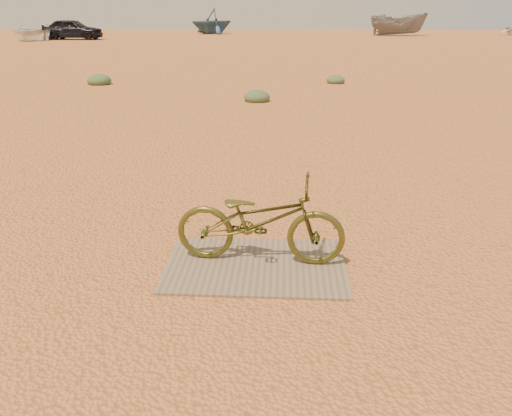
# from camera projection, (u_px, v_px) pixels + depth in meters

# --- Properties ---
(ground) EXTENTS (120.00, 120.00, 0.00)m
(ground) POSITION_uv_depth(u_px,v_px,m) (315.00, 264.00, 4.54)
(ground) COLOR #D87D45
(ground) RESTS_ON ground
(plywood_board) EXTENTS (1.61, 1.09, 0.02)m
(plywood_board) POSITION_uv_depth(u_px,v_px,m) (256.00, 265.00, 4.50)
(plywood_board) COLOR #7E6656
(plywood_board) RESTS_ON ground
(bicycle) EXTENTS (1.54, 0.61, 0.79)m
(bicycle) POSITION_uv_depth(u_px,v_px,m) (260.00, 220.00, 4.42)
(bicycle) COLOR #4B4B1C
(bicycle) RESTS_ON plywood_board
(car) EXTENTS (4.57, 1.89, 1.55)m
(car) POSITION_uv_depth(u_px,v_px,m) (72.00, 29.00, 39.23)
(car) COLOR black
(car) RESTS_ON ground
(boat_near_left) EXTENTS (5.04, 6.47, 1.23)m
(boat_near_left) POSITION_uv_depth(u_px,v_px,m) (33.00, 32.00, 38.71)
(boat_near_left) COLOR white
(boat_near_left) RESTS_ON ground
(boat_far_left) EXTENTS (5.88, 5.84, 2.35)m
(boat_far_left) POSITION_uv_depth(u_px,v_px,m) (212.00, 21.00, 48.54)
(boat_far_left) COLOR #325A7B
(boat_far_left) RESTS_ON ground
(boat_mid_right) EXTENTS (5.07, 1.97, 1.95)m
(boat_mid_right) POSITION_uv_depth(u_px,v_px,m) (398.00, 24.00, 45.01)
(boat_mid_right) COLOR slate
(boat_mid_right) RESTS_ON ground
(kale_a) EXTENTS (0.66, 0.66, 0.37)m
(kale_a) POSITION_uv_depth(u_px,v_px,m) (257.00, 101.00, 12.69)
(kale_a) COLOR #577049
(kale_a) RESTS_ON ground
(kale_b) EXTENTS (0.58, 0.58, 0.32)m
(kale_b) POSITION_uv_depth(u_px,v_px,m) (335.00, 83.00, 15.83)
(kale_b) COLOR #577049
(kale_b) RESTS_ON ground
(kale_c) EXTENTS (0.74, 0.74, 0.41)m
(kale_c) POSITION_uv_depth(u_px,v_px,m) (100.00, 84.00, 15.59)
(kale_c) COLOR #577049
(kale_c) RESTS_ON ground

